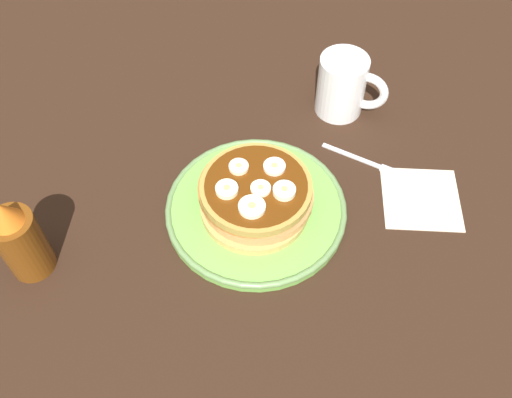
{
  "coord_description": "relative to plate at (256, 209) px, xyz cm",
  "views": [
    {
      "loc": [
        15.77,
        -43.48,
        66.18
      ],
      "look_at": [
        0.0,
        0.0,
        3.12
      ],
      "focal_mm": 39.95,
      "sensor_mm": 36.0,
      "label": 1
    }
  ],
  "objects": [
    {
      "name": "ground_plane",
      "position": [
        0.0,
        0.0,
        -2.35
      ],
      "size": [
        140.0,
        140.0,
        3.0
      ],
      "primitive_type": "cube",
      "color": "black"
    },
    {
      "name": "plate",
      "position": [
        0.0,
        0.0,
        0.0
      ],
      "size": [
        25.5,
        25.5,
        1.58
      ],
      "color": "#72B74C",
      "rests_on": "ground_plane"
    },
    {
      "name": "pancake_stack",
      "position": [
        -0.18,
        0.11,
        2.99
      ],
      "size": [
        15.83,
        16.31,
        5.08
      ],
      "color": "tan",
      "rests_on": "plate"
    },
    {
      "name": "banana_slice_0",
      "position": [
        0.86,
        -0.57,
        5.7
      ],
      "size": [
        2.73,
        2.73,
        0.71
      ],
      "color": "#F6EDC5",
      "rests_on": "pancake_stack"
    },
    {
      "name": "banana_slice_1",
      "position": [
        -3.16,
        1.84,
        5.75
      ],
      "size": [
        2.72,
        2.72,
        0.8
      ],
      "color": "#F7E6B6",
      "rests_on": "pancake_stack"
    },
    {
      "name": "banana_slice_2",
      "position": [
        -3.24,
        -2.31,
        5.83
      ],
      "size": [
        3.06,
        3.06,
        0.95
      ],
      "color": "#F8EFBA",
      "rests_on": "pancake_stack"
    },
    {
      "name": "banana_slice_3",
      "position": [
        1.38,
        3.54,
        5.74
      ],
      "size": [
        3.04,
        3.04,
        0.77
      ],
      "color": "#F6E3C6",
      "rests_on": "pancake_stack"
    },
    {
      "name": "banana_slice_4",
      "position": [
        3.94,
        -0.03,
        5.88
      ],
      "size": [
        3.04,
        3.04,
        1.05
      ],
      "color": "#F3EEC2",
      "rests_on": "pancake_stack"
    },
    {
      "name": "banana_slice_5",
      "position": [
        0.84,
        -3.84,
        5.79
      ],
      "size": [
        3.56,
        3.56,
        0.89
      ],
      "color": "#F2F0C3",
      "rests_on": "pancake_stack"
    },
    {
      "name": "coffee_mug",
      "position": [
        5.89,
        24.02,
        4.29
      ],
      "size": [
        11.25,
        7.58,
        9.98
      ],
      "color": "white",
      "rests_on": "ground_plane"
    },
    {
      "name": "napkin",
      "position": [
        21.6,
        10.26,
        -0.7
      ],
      "size": [
        13.7,
        13.7,
        0.3
      ],
      "primitive_type": "cube",
      "rotation": [
        0.0,
        0.0,
        0.29
      ],
      "color": "beige",
      "rests_on": "ground_plane"
    },
    {
      "name": "fork",
      "position": [
        12.68,
        14.34,
        -0.6
      ],
      "size": [
        13.0,
        2.87,
        0.5
      ],
      "color": "silver",
      "rests_on": "ground_plane"
    },
    {
      "name": "syrup_bottle",
      "position": [
        -24.82,
        -18.01,
        5.21
      ],
      "size": [
        5.79,
        5.79,
        13.64
      ],
      "color": "brown",
      "rests_on": "ground_plane"
    }
  ]
}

